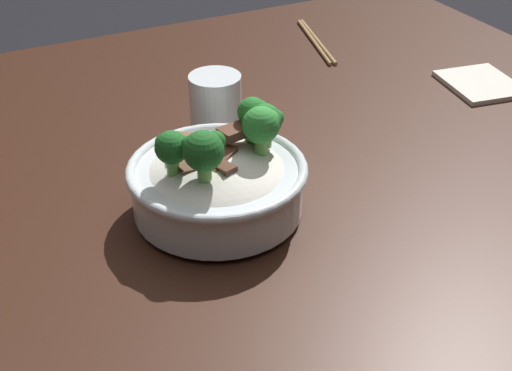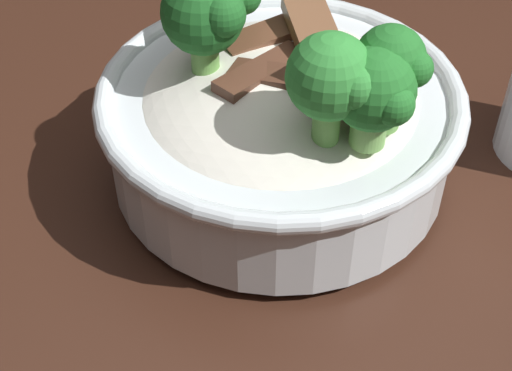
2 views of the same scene
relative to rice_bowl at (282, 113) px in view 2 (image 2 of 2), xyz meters
name	(u,v)px [view 2 (image 2 of 2)]	position (x,y,z in m)	size (l,w,h in m)	color
rice_bowl	(282,113)	(0.00, 0.00, 0.00)	(0.22, 0.22, 0.14)	silver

